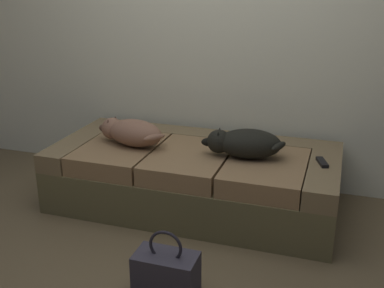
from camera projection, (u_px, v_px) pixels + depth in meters
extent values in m
plane|color=brown|center=(138.00, 284.00, 2.52)|extent=(10.00, 10.00, 0.00)
cube|color=brown|center=(194.00, 185.00, 3.33)|extent=(1.95, 0.92, 0.30)
cube|color=brown|center=(83.00, 144.00, 3.52)|extent=(0.20, 0.92, 0.13)
cube|color=brown|center=(324.00, 173.00, 3.00)|extent=(0.20, 0.92, 0.13)
cube|color=brown|center=(209.00, 141.00, 3.58)|extent=(1.55, 0.20, 0.13)
cube|color=olive|center=(120.00, 154.00, 3.32)|extent=(0.50, 0.70, 0.13)
cube|color=olive|center=(190.00, 162.00, 3.17)|extent=(0.50, 0.70, 0.13)
cube|color=olive|center=(266.00, 172.00, 3.02)|extent=(0.50, 0.70, 0.13)
ellipsoid|color=#845D47|center=(135.00, 133.00, 3.26)|extent=(0.44, 0.29, 0.19)
sphere|color=#845D47|center=(112.00, 128.00, 3.34)|extent=(0.15, 0.15, 0.15)
ellipsoid|color=#4F372B|center=(104.00, 128.00, 3.38)|extent=(0.10, 0.07, 0.05)
cone|color=#4F372B|center=(108.00, 122.00, 3.29)|extent=(0.04, 0.04, 0.04)
cone|color=#4F372B|center=(115.00, 119.00, 3.36)|extent=(0.04, 0.04, 0.04)
ellipsoid|color=#845D47|center=(154.00, 138.00, 3.14)|extent=(0.13, 0.15, 0.04)
ellipsoid|color=black|center=(249.00, 144.00, 3.05)|extent=(0.45, 0.30, 0.19)
sphere|color=black|center=(219.00, 141.00, 3.08)|extent=(0.16, 0.16, 0.16)
ellipsoid|color=black|center=(208.00, 142.00, 3.09)|extent=(0.10, 0.07, 0.05)
cone|color=black|center=(218.00, 135.00, 3.02)|extent=(0.04, 0.04, 0.05)
cone|color=black|center=(220.00, 131.00, 3.10)|extent=(0.04, 0.04, 0.05)
ellipsoid|color=black|center=(279.00, 146.00, 2.98)|extent=(0.10, 0.17, 0.05)
cube|color=black|center=(322.00, 162.00, 2.97)|extent=(0.09, 0.16, 0.02)
cube|color=#33303C|center=(166.00, 275.00, 2.39)|extent=(0.32, 0.18, 0.24)
torus|color=#24222A|center=(166.00, 246.00, 2.33)|extent=(0.18, 0.02, 0.18)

